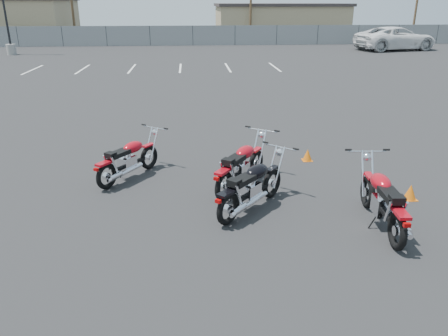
{
  "coord_description": "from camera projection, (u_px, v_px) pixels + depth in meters",
  "views": [
    {
      "loc": [
        -0.48,
        -7.91,
        3.92
      ],
      "look_at": [
        0.2,
        0.6,
        0.65
      ],
      "focal_mm": 35.0,
      "sensor_mm": 36.0,
      "label": 1
    }
  ],
  "objects": [
    {
      "name": "motorcycle_third_red",
      "position": [
        241.0,
        166.0,
        9.63
      ],
      "size": [
        1.64,
        2.11,
        1.12
      ],
      "color": "black",
      "rests_on": "ground"
    },
    {
      "name": "ground",
      "position": [
        216.0,
        209.0,
        8.79
      ],
      "size": [
        120.0,
        120.0,
        0.0
      ],
      "primitive_type": "plane",
      "color": "black",
      "rests_on": "ground"
    },
    {
      "name": "tan_building_east",
      "position": [
        279.0,
        21.0,
        49.84
      ],
      "size": [
        14.4,
        9.4,
        3.7
      ],
      "color": "#998763",
      "rests_on": "ground"
    },
    {
      "name": "motorcycle_rear_red",
      "position": [
        383.0,
        200.0,
        7.95
      ],
      "size": [
        0.9,
        2.34,
        1.14
      ],
      "color": "black",
      "rests_on": "ground"
    },
    {
      "name": "chainlink_fence",
      "position": [
        193.0,
        36.0,
        41.06
      ],
      "size": [
        80.06,
        0.06,
        1.8
      ],
      "color": "slate",
      "rests_on": "ground"
    },
    {
      "name": "motorcycle_second_black",
      "position": [
        252.0,
        187.0,
        8.58
      ],
      "size": [
        1.82,
        1.94,
        1.1
      ],
      "color": "black",
      "rests_on": "ground"
    },
    {
      "name": "training_cone_near",
      "position": [
        307.0,
        155.0,
        11.42
      ],
      "size": [
        0.26,
        0.26,
        0.31
      ],
      "color": "#DC630B",
      "rests_on": "ground"
    },
    {
      "name": "white_van",
      "position": [
        397.0,
        32.0,
        36.95
      ],
      "size": [
        4.83,
        8.49,
        3.04
      ],
      "primitive_type": "imported",
      "rotation": [
        0.0,
        0.0,
        1.79
      ],
      "color": "silver",
      "rests_on": "ground"
    },
    {
      "name": "training_cone_far",
      "position": [
        410.0,
        192.0,
        9.18
      ],
      "size": [
        0.28,
        0.28,
        0.33
      ],
      "color": "#DC630B",
      "rests_on": "ground"
    },
    {
      "name": "parking_line_stripes",
      "position": [
        156.0,
        68.0,
        27.23
      ],
      "size": [
        15.12,
        4.0,
        0.01
      ],
      "color": "silver",
      "rests_on": "ground"
    },
    {
      "name": "motorcycle_front_red",
      "position": [
        129.0,
        159.0,
        10.16
      ],
      "size": [
        1.56,
        1.95,
        1.04
      ],
      "color": "black",
      "rests_on": "ground"
    },
    {
      "name": "light_pole_west",
      "position": [
        7.0,
        24.0,
        33.32
      ],
      "size": [
        0.8,
        0.7,
        9.2
      ],
      "color": "gray",
      "rests_on": "ground"
    }
  ]
}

